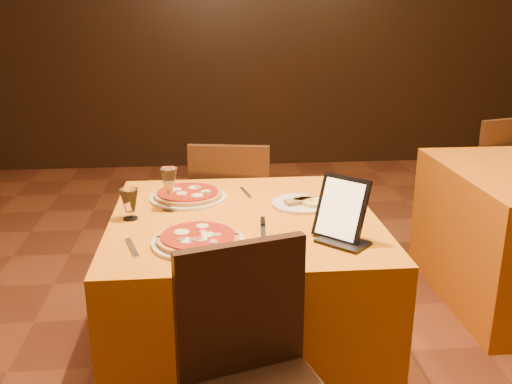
{
  "coord_description": "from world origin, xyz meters",
  "views": [
    {
      "loc": [
        -0.58,
        -2.3,
        1.58
      ],
      "look_at": [
        -0.37,
        -0.09,
        0.86
      ],
      "focal_mm": 40.0,
      "sensor_mm": 36.0,
      "label": 1
    }
  ],
  "objects": [
    {
      "name": "knife",
      "position": [
        -0.36,
        -0.25,
        0.75
      ],
      "size": [
        0.04,
        0.24,
        0.01
      ],
      "primitive_type": "cube",
      "rotation": [
        0.0,
        0.0,
        1.48
      ],
      "color": "silver",
      "rests_on": "main_table"
    },
    {
      "name": "fork_near",
      "position": [
        -0.85,
        -0.37,
        0.75
      ],
      "size": [
        0.07,
        0.18,
        0.01
      ],
      "primitive_type": "cube",
      "rotation": [
        0.0,
        0.0,
        1.86
      ],
      "color": "#A9A8AE",
      "rests_on": "main_table"
    },
    {
      "name": "cutlet_dish",
      "position": [
        -0.16,
        0.04,
        0.76
      ],
      "size": [
        0.26,
        0.26,
        0.03
      ],
      "rotation": [
        0.0,
        0.0,
        0.04
      ],
      "color": "white",
      "rests_on": "main_table"
    },
    {
      "name": "pizza_near",
      "position": [
        -0.61,
        -0.35,
        0.77
      ],
      "size": [
        0.34,
        0.34,
        0.03
      ],
      "rotation": [
        0.0,
        0.0,
        -0.17
      ],
      "color": "white",
      "rests_on": "main_table"
    },
    {
      "name": "floor",
      "position": [
        0.0,
        0.0,
        -0.01
      ],
      "size": [
        6.0,
        7.0,
        0.01
      ],
      "primitive_type": "cube",
      "color": "#5E2D19",
      "rests_on": "ground"
    },
    {
      "name": "water_glass",
      "position": [
        -0.89,
        -0.07,
        0.81
      ],
      "size": [
        0.08,
        0.08,
        0.13
      ],
      "primitive_type": null,
      "rotation": [
        0.0,
        0.0,
        -0.4
      ],
      "color": "white",
      "rests_on": "main_table"
    },
    {
      "name": "chair_main_far",
      "position": [
        -0.42,
        0.72,
        0.46
      ],
      "size": [
        0.44,
        0.44,
        0.91
      ],
      "primitive_type": null,
      "rotation": [
        0.0,
        0.0,
        2.96
      ],
      "color": "black",
      "rests_on": "floor"
    },
    {
      "name": "tablet",
      "position": [
        -0.08,
        -0.35,
        0.87
      ],
      "size": [
        0.21,
        0.21,
        0.24
      ],
      "primitive_type": "cube",
      "rotation": [
        -0.35,
        0.0,
        -0.77
      ],
      "color": "black",
      "rests_on": "main_table"
    },
    {
      "name": "fork_far",
      "position": [
        -0.39,
        0.23,
        0.75
      ],
      "size": [
        0.05,
        0.16,
        0.01
      ],
      "primitive_type": "cube",
      "rotation": [
        0.0,
        0.0,
        1.76
      ],
      "color": "silver",
      "rests_on": "main_table"
    },
    {
      "name": "chair_side_far",
      "position": [
        1.29,
        1.28,
        0.46
      ],
      "size": [
        0.52,
        0.52,
        0.91
      ],
      "primitive_type": null,
      "rotation": [
        0.0,
        0.0,
        3.46
      ],
      "color": "black",
      "rests_on": "floor"
    },
    {
      "name": "wall_back",
      "position": [
        0.0,
        3.5,
        1.4
      ],
      "size": [
        6.0,
        0.01,
        2.8
      ],
      "primitive_type": "cube",
      "color": "black",
      "rests_on": "floor"
    },
    {
      "name": "main_table",
      "position": [
        -0.42,
        -0.07,
        0.38
      ],
      "size": [
        1.1,
        1.1,
        0.75
      ],
      "primitive_type": "cube",
      "color": "orange",
      "rests_on": "floor"
    },
    {
      "name": "pizza_far",
      "position": [
        -0.66,
        0.17,
        0.77
      ],
      "size": [
        0.35,
        0.35,
        0.03
      ],
      "rotation": [
        0.0,
        0.0,
        0.03
      ],
      "color": "white",
      "rests_on": "main_table"
    },
    {
      "name": "wine_glass",
      "position": [
        -0.73,
        0.03,
        0.84
      ],
      "size": [
        0.09,
        0.09,
        0.19
      ],
      "primitive_type": null,
      "rotation": [
        0.0,
        0.0,
        -0.32
      ],
      "color": "#E6BF82",
      "rests_on": "main_table"
    }
  ]
}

